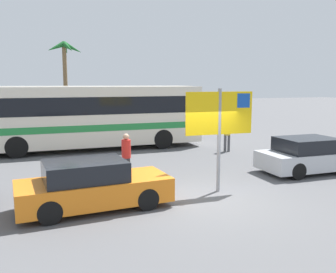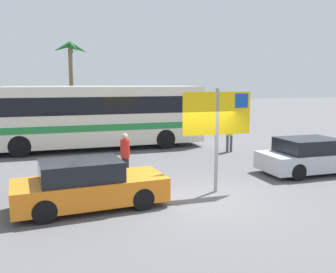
{
  "view_description": "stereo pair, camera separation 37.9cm",
  "coord_description": "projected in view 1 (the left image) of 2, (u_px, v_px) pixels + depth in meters",
  "views": [
    {
      "loc": [
        -4.62,
        -9.3,
        3.36
      ],
      "look_at": [
        0.2,
        3.93,
        1.3
      ],
      "focal_mm": 39.26,
      "sensor_mm": 36.0,
      "label": 1
    },
    {
      "loc": [
        -4.26,
        -9.42,
        3.36
      ],
      "look_at": [
        0.2,
        3.93,
        1.3
      ],
      "focal_mm": 39.26,
      "sensor_mm": 36.0,
      "label": 2
    }
  ],
  "objects": [
    {
      "name": "palm_tree_seaside",
      "position": [
        64.0,
        60.0,
        28.34
      ],
      "size": [
        2.78,
        2.8,
        6.53
      ],
      "color": "brown",
      "rests_on": "ground"
    },
    {
      "name": "bus_rear_coach",
      "position": [
        100.0,
        109.0,
        22.42
      ],
      "size": [
        11.23,
        2.49,
        3.17
      ],
      "color": "silver",
      "rests_on": "ground"
    },
    {
      "name": "ferry_sign",
      "position": [
        221.0,
        117.0,
        11.18
      ],
      "size": [
        2.2,
        0.12,
        3.2
      ],
      "rotation": [
        0.0,
        0.0,
        -0.02
      ],
      "color": "gray",
      "rests_on": "ground"
    },
    {
      "name": "pedestrian_by_bus",
      "position": [
        126.0,
        153.0,
        12.65
      ],
      "size": [
        0.32,
        0.32,
        1.64
      ],
      "rotation": [
        0.0,
        0.0,
        0.6
      ],
      "color": "#2D2D33",
      "rests_on": "ground"
    },
    {
      "name": "pedestrian_near_sign",
      "position": [
        227.0,
        132.0,
        17.98
      ],
      "size": [
        0.32,
        0.32,
        1.69
      ],
      "rotation": [
        0.0,
        0.0,
        4.33
      ],
      "color": "#4C4C51",
      "rests_on": "ground"
    },
    {
      "name": "ground",
      "position": [
        208.0,
        199.0,
        10.7
      ],
      "size": [
        120.0,
        120.0,
        0.0
      ],
      "primitive_type": "plane",
      "color": "#565659"
    },
    {
      "name": "bus_front_coach",
      "position": [
        90.0,
        114.0,
        18.5
      ],
      "size": [
        11.23,
        2.49,
        3.17
      ],
      "color": "silver",
      "rests_on": "ground"
    },
    {
      "name": "car_silver",
      "position": [
        310.0,
        156.0,
        13.89
      ],
      "size": [
        4.03,
        1.81,
        1.32
      ],
      "rotation": [
        0.0,
        0.0,
        -0.01
      ],
      "color": "#B7BABF",
      "rests_on": "ground"
    },
    {
      "name": "car_orange",
      "position": [
        92.0,
        186.0,
        9.84
      ],
      "size": [
        4.12,
        1.91,
        1.32
      ],
      "rotation": [
        0.0,
        0.0,
        0.07
      ],
      "color": "orange",
      "rests_on": "ground"
    }
  ]
}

